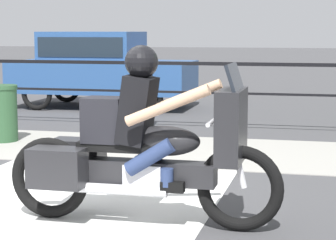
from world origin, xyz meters
name	(u,v)px	position (x,y,z in m)	size (l,w,h in m)	color
ground_plane	(5,209)	(0.00, 0.00, 0.00)	(120.00, 120.00, 0.00)	#424244
sidewalk_band	(116,148)	(0.00, 3.40, 0.01)	(44.00, 2.40, 0.01)	#99968E
crosswalk_band	(41,218)	(0.46, -0.20, 0.00)	(2.97, 6.00, 0.01)	silver
fence_railing	(151,76)	(0.00, 5.43, 0.92)	(36.00, 0.05, 1.17)	black
motorcycle	(141,147)	(1.41, -0.16, 0.69)	(2.48, 0.76, 1.58)	black
parked_car	(99,65)	(-1.92, 8.16, 0.95)	(3.94, 1.79, 1.67)	#284C84
trash_bin	(2,113)	(-1.86, 3.51, 0.44)	(0.49, 0.49, 0.87)	#284C2D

